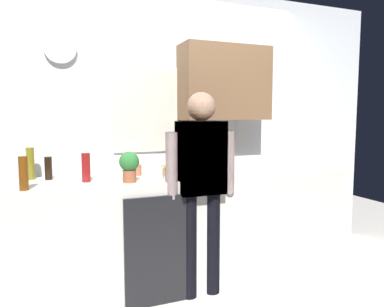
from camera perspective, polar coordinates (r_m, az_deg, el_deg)
ground_plane at (r=3.13m, az=1.37°, el=-21.11°), size 8.00×8.00×0.00m
kitchen_counter at (r=3.21m, az=-0.77°, el=-11.46°), size 2.92×0.64×0.92m
dishwasher_panel at (r=2.82m, az=-4.80°, el=-14.93°), size 0.56×0.02×0.83m
back_wall_assembly at (r=3.46m, az=-2.31°, el=4.91°), size 4.52×0.42×2.60m
coffee_maker at (r=3.35m, az=2.04°, el=-0.07°), size 0.20×0.20×0.33m
bottle_olive_oil at (r=3.11m, az=-23.96°, el=-1.44°), size 0.06×0.06×0.25m
bottle_amber_beer at (r=2.67m, az=-24.87°, el=-2.82°), size 0.06×0.06×0.23m
bottle_red_vinegar at (r=2.85m, az=-16.26°, el=-2.09°), size 0.06×0.06×0.22m
bottle_dark_sauce at (r=3.05m, az=-21.55°, el=-2.15°), size 0.06×0.06×0.18m
cup_terracotta_mug at (r=3.08m, az=-8.65°, el=-2.55°), size 0.08×0.08×0.09m
cup_white_mug at (r=2.84m, az=-5.21°, el=-3.18°), size 0.08×0.08×0.09m
mixing_bowl at (r=3.06m, az=-2.82°, el=-2.65°), size 0.22×0.22×0.08m
potted_plant at (r=2.76m, az=-9.80°, el=-1.74°), size 0.15×0.15×0.23m
person_at_sink at (r=2.82m, az=1.42°, el=-3.70°), size 0.57×0.22×1.60m
person_guest at (r=2.82m, az=1.42°, el=-3.70°), size 0.57×0.22×1.60m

